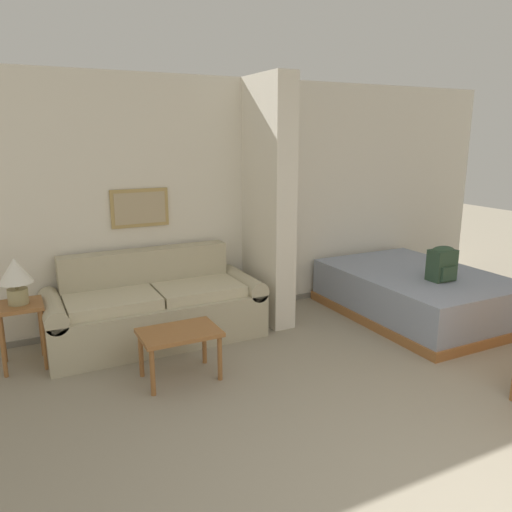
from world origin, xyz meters
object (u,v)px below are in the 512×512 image
(coffee_table, at_px, (179,337))
(bed, at_px, (414,293))
(backpack, at_px, (442,263))
(couch, at_px, (155,308))
(table_lamp, at_px, (16,275))

(coffee_table, distance_m, bed, 2.88)
(bed, bearing_deg, backpack, -93.01)
(couch, distance_m, table_lamp, 1.32)
(coffee_table, bearing_deg, table_lamp, 143.93)
(couch, relative_size, table_lamp, 5.14)
(couch, bearing_deg, table_lamp, -176.50)
(couch, relative_size, coffee_table, 3.22)
(coffee_table, bearing_deg, couch, 86.93)
(bed, bearing_deg, coffee_table, -174.51)
(table_lamp, xyz_separation_m, backpack, (4.01, -0.95, -0.14))
(table_lamp, xyz_separation_m, bed, (4.02, -0.57, -0.58))
(couch, xyz_separation_m, bed, (2.82, -0.64, -0.06))
(table_lamp, relative_size, backpack, 1.11)
(bed, height_order, backpack, backpack)
(coffee_table, height_order, backpack, backpack)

